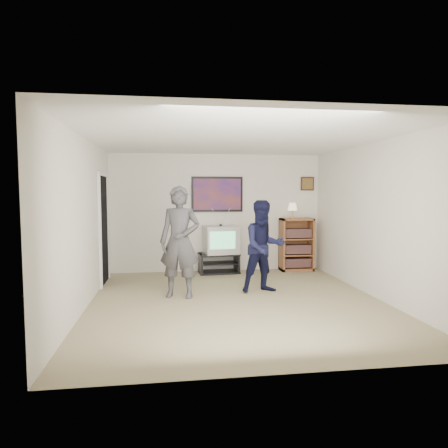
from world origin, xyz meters
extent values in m
cube|color=#7E7050|center=(0.00, 0.00, 0.00)|extent=(4.50, 5.00, 0.01)
cube|color=white|center=(0.00, 0.00, 2.50)|extent=(4.50, 5.00, 0.01)
cube|color=silver|center=(0.00, 2.50, 1.25)|extent=(4.50, 0.01, 2.50)
cube|color=silver|center=(-2.25, 0.00, 1.25)|extent=(0.01, 5.00, 2.50)
cube|color=silver|center=(2.25, 0.00, 1.25)|extent=(0.01, 5.00, 2.50)
cube|color=black|center=(0.00, 2.23, 0.40)|extent=(0.87, 0.52, 0.04)
cube|color=black|center=(0.00, 2.23, 0.02)|extent=(0.87, 0.52, 0.04)
cube|color=black|center=(-0.39, 2.23, 0.21)|extent=(0.07, 0.45, 0.42)
cube|color=black|center=(0.39, 2.23, 0.21)|extent=(0.07, 0.45, 0.42)
imported|color=#3E3D41|center=(-0.86, 0.41, 0.90)|extent=(0.75, 0.60, 1.80)
imported|color=black|center=(0.55, 0.54, 0.78)|extent=(0.84, 0.70, 1.56)
cube|color=white|center=(-0.82, 0.63, 1.11)|extent=(0.03, 0.11, 0.03)
cube|color=white|center=(0.51, 0.77, 1.11)|extent=(0.06, 0.11, 0.03)
cube|color=black|center=(0.00, 2.48, 1.65)|extent=(1.10, 0.03, 0.75)
cube|color=white|center=(-0.55, 2.48, 1.95)|extent=(0.28, 0.02, 0.14)
cube|color=black|center=(2.00, 2.48, 1.88)|extent=(0.30, 0.03, 0.30)
cube|color=black|center=(-2.23, 1.60, 1.00)|extent=(0.03, 0.85, 2.00)
camera|label=1|loc=(-1.04, -5.98, 1.70)|focal=32.00mm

